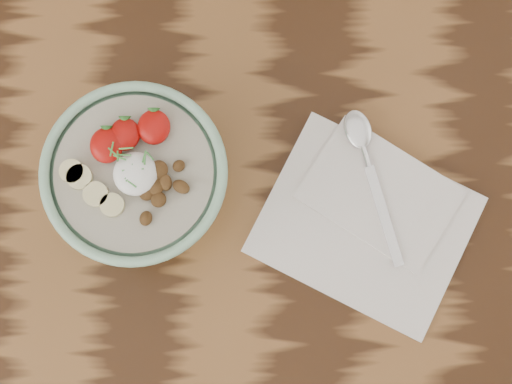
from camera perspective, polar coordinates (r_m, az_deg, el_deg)
table at (r=95.07cm, az=-8.38°, el=-6.87°), size 160.00×90.00×75.00cm
breakfast_bowl at (r=80.17cm, az=-9.30°, el=1.06°), size 19.99×19.99×12.97cm
napkin at (r=85.72cm, az=8.96°, el=-2.08°), size 29.48×27.50×1.44cm
spoon at (r=85.68cm, az=8.66°, el=3.28°), size 7.29×19.19×1.01cm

